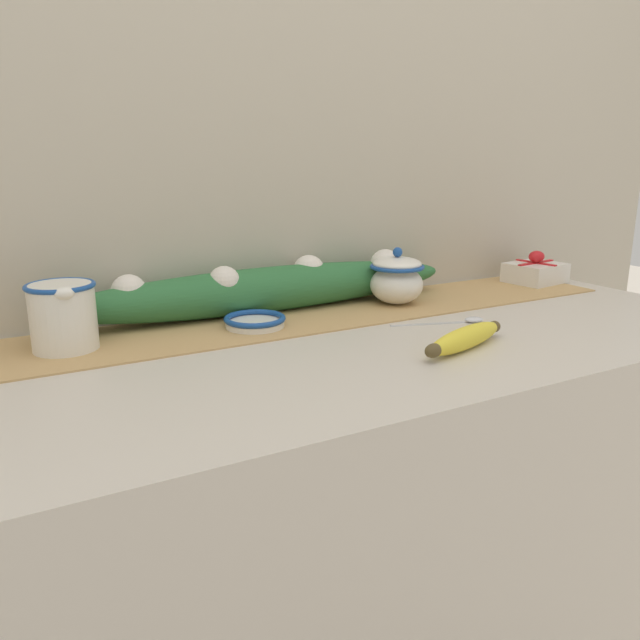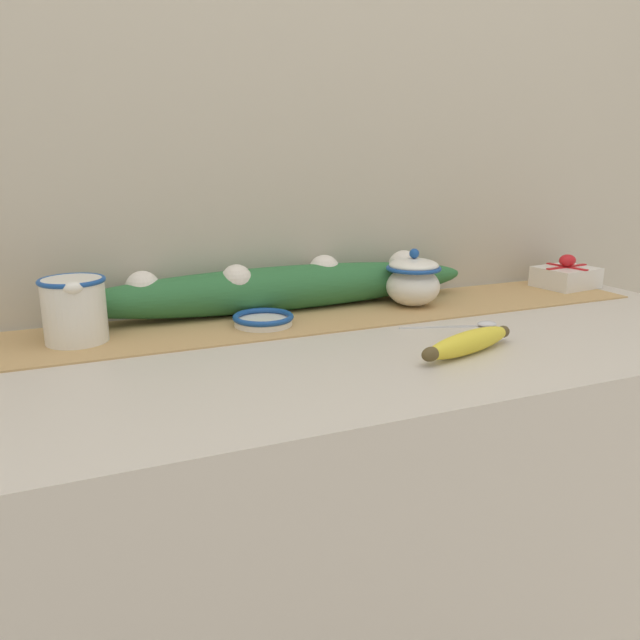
# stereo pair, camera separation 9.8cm
# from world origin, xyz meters

# --- Properties ---
(countertop) EXTENTS (1.59, 0.60, 0.92)m
(countertop) POSITION_xyz_m (0.00, 0.00, 0.46)
(countertop) COLOR beige
(countertop) RESTS_ON ground_plane
(back_wall) EXTENTS (2.39, 0.04, 2.40)m
(back_wall) POSITION_xyz_m (0.00, 0.32, 1.20)
(back_wall) COLOR #B7AD99
(back_wall) RESTS_ON ground_plane
(table_runner) EXTENTS (1.46, 0.23, 0.00)m
(table_runner) POSITION_xyz_m (0.00, 0.18, 0.92)
(table_runner) COLOR tan
(table_runner) RESTS_ON countertop
(cream_pitcher) EXTENTS (0.11, 0.12, 0.11)m
(cream_pitcher) POSITION_xyz_m (-0.38, 0.18, 0.98)
(cream_pitcher) COLOR white
(cream_pitcher) RESTS_ON countertop
(sugar_bowl) EXTENTS (0.11, 0.11, 0.12)m
(sugar_bowl) POSITION_xyz_m (0.26, 0.18, 0.97)
(sugar_bowl) COLOR white
(sugar_bowl) RESTS_ON countertop
(small_dish) EXTENTS (0.11, 0.11, 0.02)m
(small_dish) POSITION_xyz_m (-0.07, 0.15, 0.93)
(small_dish) COLOR white
(small_dish) RESTS_ON countertop
(banana) EXTENTS (0.21, 0.09, 0.04)m
(banana) POSITION_xyz_m (0.17, -0.12, 0.93)
(banana) COLOR yellow
(banana) RESTS_ON countertop
(spoon) EXTENTS (0.17, 0.07, 0.01)m
(spoon) POSITION_xyz_m (0.29, -0.00, 0.92)
(spoon) COLOR silver
(spoon) RESTS_ON countertop
(gift_box) EXTENTS (0.14, 0.12, 0.08)m
(gift_box) POSITION_xyz_m (0.68, 0.20, 0.94)
(gift_box) COLOR silver
(gift_box) RESTS_ON countertop
(poinsettia_garland) EXTENTS (0.83, 0.10, 0.10)m
(poinsettia_garland) POSITION_xyz_m (0.00, 0.25, 0.97)
(poinsettia_garland) COLOR #2D6B38
(poinsettia_garland) RESTS_ON countertop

